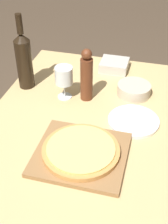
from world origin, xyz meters
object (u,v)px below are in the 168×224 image
pepper_mill (87,76)px  wine_glass (64,76)px  small_bowl (134,90)px  pizza (81,150)px  wine_bottle (24,60)px

pepper_mill → wine_glass: bearing=-170.3°
small_bowl → wine_glass: bearing=-161.6°
pepper_mill → pizza: bearing=-78.6°
wine_bottle → pepper_mill: (0.30, -0.03, -0.02)m
wine_bottle → small_bowl: size_ratio=2.31×
wine_bottle → wine_glass: (0.20, -0.05, -0.03)m
pizza → wine_glass: (-0.17, 0.34, 0.08)m
wine_bottle → pepper_mill: bearing=-5.4°
wine_bottle → pepper_mill: size_ratio=1.45×
pizza → small_bowl: 0.46m
pizza → small_bowl: (0.13, 0.44, -0.00)m
pepper_mill → small_bowl: size_ratio=1.60×
wine_bottle → wine_glass: size_ratio=2.30×
pizza → pepper_mill: pepper_mill is taller
pizza → pepper_mill: 0.38m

